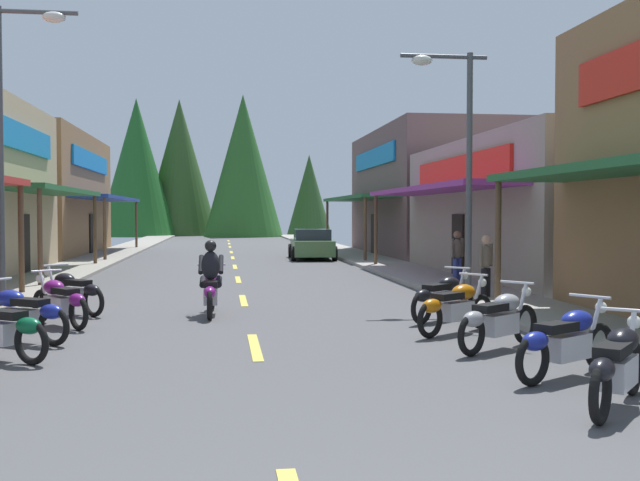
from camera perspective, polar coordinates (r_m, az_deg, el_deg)
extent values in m
cube|color=#4C4C4F|center=(29.61, -6.51, -2.15)|extent=(9.71, 83.33, 0.10)
cube|color=gray|center=(30.10, -18.03, -1.96)|extent=(2.31, 83.33, 0.12)
cube|color=#9E9991|center=(30.31, 4.93, -1.84)|extent=(2.31, 83.33, 0.12)
cube|color=#E0C64C|center=(11.97, -5.00, -8.09)|extent=(0.16, 2.40, 0.01)
cube|color=#E0C64C|center=(18.28, -5.88, -4.58)|extent=(0.16, 2.40, 0.01)
cube|color=#E0C64C|center=(24.04, -6.27, -2.99)|extent=(0.16, 2.40, 0.01)
cube|color=#E0C64C|center=(29.83, -6.52, -2.01)|extent=(0.16, 2.40, 0.01)
cube|color=#E0C64C|center=(36.00, -6.69, -1.32)|extent=(0.16, 2.40, 0.01)
cube|color=#E0C64C|center=(41.22, -6.79, -0.89)|extent=(0.16, 2.40, 0.01)
cube|color=#E0C64C|center=(47.72, -6.89, -0.49)|extent=(0.16, 2.40, 0.01)
cube|color=#E0C64C|center=(52.80, -6.95, -0.25)|extent=(0.16, 2.40, 0.01)
cube|color=#E0C64C|center=(58.38, -7.01, -0.03)|extent=(0.16, 2.40, 0.01)
cylinder|color=brown|center=(20.40, -21.85, -0.07)|extent=(0.14, 0.14, 2.82)
cube|color=#236033|center=(26.93, -19.89, 3.61)|extent=(1.80, 9.56, 0.16)
cylinder|color=brown|center=(22.31, -20.60, 0.12)|extent=(0.14, 0.14, 2.82)
cylinder|color=brown|center=(31.29, -16.81, 0.68)|extent=(0.14, 0.14, 2.82)
cube|color=#197FCC|center=(27.23, -21.67, 7.28)|extent=(0.10, 7.43, 0.90)
cube|color=black|center=(27.14, -21.61, -0.34)|extent=(0.08, 1.10, 2.10)
cube|color=olive|center=(40.63, -21.39, 3.27)|extent=(6.14, 13.89, 6.15)
cube|color=navy|center=(39.87, -15.83, 3.11)|extent=(1.80, 12.50, 0.16)
cylinder|color=brown|center=(33.78, -16.12, 0.78)|extent=(0.14, 0.14, 2.82)
cylinder|color=brown|center=(45.78, -13.85, 1.11)|extent=(0.14, 0.14, 2.82)
cube|color=#197FCC|center=(40.08, -17.06, 5.80)|extent=(0.10, 9.73, 0.90)
cube|color=black|center=(40.01, -17.03, 0.44)|extent=(0.08, 1.10, 2.10)
cube|color=#236033|center=(13.76, 22.11, 5.18)|extent=(1.80, 8.24, 0.16)
cylinder|color=brown|center=(17.00, 13.43, -0.37)|extent=(0.14, 0.14, 2.82)
cube|color=gray|center=(26.18, 18.69, 2.27)|extent=(7.75, 12.91, 4.52)
cube|color=#8C338C|center=(24.46, 8.59, 3.87)|extent=(1.80, 11.62, 0.16)
cylinder|color=brown|center=(18.90, 11.25, -0.12)|extent=(0.14, 0.14, 2.82)
cylinder|color=brown|center=(29.73, 4.28, 0.69)|extent=(0.14, 0.14, 2.82)
cube|color=red|center=(24.73, 10.48, 5.30)|extent=(0.10, 9.04, 0.90)
cube|color=black|center=(24.72, 10.49, -0.45)|extent=(0.08, 1.10, 2.10)
cube|color=brown|center=(38.77, 9.46, 3.58)|extent=(7.26, 13.23, 6.33)
cube|color=#236033|center=(37.69, 2.85, 3.25)|extent=(1.80, 11.91, 0.16)
cylinder|color=brown|center=(31.91, 3.47, 0.79)|extent=(0.14, 0.14, 2.82)
cylinder|color=brown|center=(43.26, 0.56, 1.12)|extent=(0.14, 0.14, 2.82)
cube|color=#197FCC|center=(37.95, 4.11, 6.31)|extent=(0.10, 9.26, 0.90)
cube|color=black|center=(37.86, 4.12, 0.44)|extent=(0.08, 1.10, 2.10)
cylinder|color=#474C51|center=(17.63, -23.22, 5.71)|extent=(0.14, 0.14, 6.57)
cylinder|color=#474C51|center=(17.97, -21.36, 15.96)|extent=(2.06, 0.10, 0.10)
ellipsoid|color=silver|center=(17.83, -19.65, 15.76)|extent=(0.50, 0.30, 0.24)
cylinder|color=#474C51|center=(17.90, 11.32, 4.64)|extent=(0.14, 0.14, 5.87)
cylinder|color=#474C51|center=(18.06, 9.44, 13.69)|extent=(2.06, 0.10, 0.10)
ellipsoid|color=silver|center=(17.90, 7.78, 13.48)|extent=(0.50, 0.30, 0.24)
torus|color=black|center=(9.53, 22.79, -8.95)|extent=(0.50, 0.54, 0.64)
torus|color=black|center=(8.10, 20.63, -10.87)|extent=(0.50, 0.54, 0.64)
cube|color=silver|center=(8.80, 21.81, -9.33)|extent=(0.68, 0.71, 0.32)
ellipsoid|color=black|center=(8.93, 22.11, -7.07)|extent=(0.61, 0.63, 0.28)
cube|color=black|center=(8.50, 21.46, -7.79)|extent=(0.61, 0.63, 0.12)
ellipsoid|color=black|center=(8.10, 20.73, -9.21)|extent=(0.47, 0.49, 0.24)
cylinder|color=silver|center=(9.35, 22.65, -7.11)|extent=(0.29, 0.32, 0.71)
cylinder|color=silver|center=(9.18, 22.53, -4.94)|extent=(0.47, 0.43, 0.04)
sphere|color=white|center=(9.48, 22.87, -5.77)|extent=(0.16, 0.16, 0.16)
torus|color=black|center=(10.84, 20.56, -7.60)|extent=(0.60, 0.42, 0.64)
torus|color=black|center=(9.60, 15.93, -8.80)|extent=(0.60, 0.42, 0.64)
cube|color=silver|center=(10.19, 18.39, -7.73)|extent=(0.74, 0.60, 0.32)
ellipsoid|color=navy|center=(10.31, 19.02, -5.82)|extent=(0.64, 0.56, 0.28)
cube|color=black|center=(9.94, 17.62, -6.33)|extent=(0.66, 0.55, 0.12)
ellipsoid|color=navy|center=(9.60, 16.11, -7.40)|extent=(0.50, 0.43, 0.24)
cylinder|color=silver|center=(10.68, 20.22, -5.95)|extent=(0.35, 0.24, 0.71)
cylinder|color=silver|center=(10.53, 19.91, -4.03)|extent=(0.35, 0.53, 0.04)
sphere|color=white|center=(10.79, 20.67, -4.80)|extent=(0.16, 0.16, 0.16)
torus|color=black|center=(12.60, 15.40, -6.20)|extent=(0.57, 0.46, 0.64)
torus|color=black|center=(11.35, 11.50, -7.07)|extent=(0.57, 0.46, 0.64)
cube|color=silver|center=(11.96, 13.55, -6.24)|extent=(0.73, 0.64, 0.32)
ellipsoid|color=#99999E|center=(12.09, 14.08, -4.63)|extent=(0.64, 0.59, 0.28)
cube|color=black|center=(11.71, 12.91, -5.03)|extent=(0.65, 0.58, 0.12)
ellipsoid|color=#99999E|center=(11.36, 11.65, -5.90)|extent=(0.50, 0.45, 0.24)
cylinder|color=silver|center=(12.45, 15.11, -4.77)|extent=(0.33, 0.27, 0.71)
cylinder|color=silver|center=(12.31, 14.83, -3.11)|extent=(0.39, 0.51, 0.04)
sphere|color=white|center=(12.56, 15.49, -3.79)|extent=(0.16, 0.16, 0.16)
torus|color=black|center=(14.04, 12.20, -5.33)|extent=(0.58, 0.46, 0.64)
torus|color=black|center=(12.84, 8.40, -6.00)|extent=(0.58, 0.46, 0.64)
cube|color=silver|center=(13.42, 10.39, -5.31)|extent=(0.73, 0.64, 0.32)
ellipsoid|color=#BF660C|center=(13.54, 10.90, -3.89)|extent=(0.64, 0.59, 0.28)
cube|color=black|center=(13.19, 9.76, -4.22)|extent=(0.65, 0.58, 0.12)
ellipsoid|color=#BF660C|center=(12.85, 8.55, -4.96)|extent=(0.50, 0.45, 0.24)
cylinder|color=silver|center=(13.89, 11.91, -4.04)|extent=(0.34, 0.27, 0.71)
cylinder|color=silver|center=(13.76, 11.63, -2.55)|extent=(0.38, 0.51, 0.04)
sphere|color=white|center=(14.00, 12.29, -3.17)|extent=(0.16, 0.16, 0.16)
torus|color=black|center=(15.64, 10.92, -4.57)|extent=(0.56, 0.49, 0.64)
torus|color=black|center=(14.40, 7.77, -5.12)|extent=(0.56, 0.49, 0.64)
cube|color=silver|center=(15.01, 9.41, -4.53)|extent=(0.72, 0.66, 0.32)
ellipsoid|color=black|center=(15.14, 9.83, -3.26)|extent=(0.63, 0.60, 0.28)
cube|color=black|center=(14.77, 8.88, -3.54)|extent=(0.64, 0.60, 0.12)
ellipsoid|color=black|center=(14.41, 7.88, -4.19)|extent=(0.49, 0.47, 0.24)
cylinder|color=silver|center=(15.50, 10.67, -3.40)|extent=(0.32, 0.28, 0.71)
cylinder|color=silver|center=(15.37, 10.44, -2.06)|extent=(0.42, 0.49, 0.04)
sphere|color=white|center=(15.62, 10.99, -2.62)|extent=(0.16, 0.16, 0.16)
torus|color=black|center=(11.23, -21.17, -7.27)|extent=(0.58, 0.45, 0.64)
cube|color=black|center=(11.56, -22.85, -5.23)|extent=(0.65, 0.57, 0.12)
ellipsoid|color=#0C5933|center=(11.24, -21.36, -6.08)|extent=(0.50, 0.45, 0.24)
torus|color=black|center=(12.69, -19.67, -6.19)|extent=(0.59, 0.43, 0.64)
cube|color=silver|center=(13.22, -21.99, -5.54)|extent=(0.74, 0.61, 0.32)
ellipsoid|color=navy|center=(13.33, -22.59, -4.10)|extent=(0.64, 0.57, 0.28)
cube|color=black|center=(13.00, -21.25, -4.41)|extent=(0.66, 0.56, 0.12)
ellipsoid|color=navy|center=(12.70, -19.84, -5.14)|extent=(0.50, 0.44, 0.24)
torus|color=black|center=(15.56, -20.52, -4.69)|extent=(0.47, 0.57, 0.64)
torus|color=black|center=(14.22, -17.96, -5.29)|extent=(0.47, 0.57, 0.64)
cube|color=silver|center=(14.88, -19.30, -4.67)|extent=(0.65, 0.72, 0.32)
ellipsoid|color=#721972|center=(15.02, -19.66, -3.39)|extent=(0.60, 0.64, 0.28)
cube|color=black|center=(14.63, -18.88, -3.68)|extent=(0.59, 0.65, 0.12)
ellipsoid|color=#721972|center=(14.24, -18.07, -4.35)|extent=(0.46, 0.49, 0.24)
cylinder|color=silver|center=(15.41, -20.33, -3.52)|extent=(0.28, 0.33, 0.71)
cylinder|color=silver|center=(15.27, -20.16, -2.18)|extent=(0.50, 0.40, 0.04)
sphere|color=white|center=(15.54, -20.59, -2.74)|extent=(0.16, 0.16, 0.16)
torus|color=black|center=(17.18, -19.97, -4.06)|extent=(0.54, 0.51, 0.64)
torus|color=black|center=(15.97, -16.92, -4.48)|extent=(0.54, 0.51, 0.64)
cube|color=silver|center=(16.56, -18.50, -3.99)|extent=(0.70, 0.68, 0.32)
ellipsoid|color=black|center=(16.69, -18.92, -2.85)|extent=(0.63, 0.62, 0.28)
cube|color=black|center=(16.33, -18.00, -3.08)|extent=(0.63, 0.61, 0.12)
ellipsoid|color=black|center=(15.99, -17.03, -3.65)|extent=(0.49, 0.48, 0.24)
cylinder|color=silver|center=(17.04, -19.74, -2.99)|extent=(0.31, 0.30, 0.71)
cylinder|color=silver|center=(16.91, -19.52, -1.77)|extent=(0.44, 0.47, 0.04)
sphere|color=white|center=(17.16, -20.05, -2.29)|extent=(0.16, 0.16, 0.16)
torus|color=black|center=(16.49, -8.24, -4.21)|extent=(0.11, 0.64, 0.64)
torus|color=black|center=(15.00, -8.41, -4.83)|extent=(0.11, 0.64, 0.64)
cube|color=silver|center=(15.73, -8.33, -4.22)|extent=(0.29, 0.70, 0.32)
ellipsoid|color=#721972|center=(15.90, -8.31, -2.99)|extent=(0.33, 0.57, 0.28)
cube|color=black|center=(15.46, -8.36, -3.29)|extent=(0.29, 0.60, 0.12)
ellipsoid|color=#721972|center=(15.02, -8.41, -3.94)|extent=(0.25, 0.44, 0.24)
cylinder|color=silver|center=(16.33, -8.26, -3.11)|extent=(0.07, 0.37, 0.71)
cylinder|color=silver|center=(16.18, -8.28, -1.84)|extent=(0.60, 0.05, 0.04)
sphere|color=white|center=(16.47, -8.25, -2.37)|extent=(0.16, 0.16, 0.16)
ellipsoid|color=black|center=(15.53, -8.36, -1.89)|extent=(0.39, 0.39, 0.64)
sphere|color=black|center=(15.56, -8.36, -0.41)|extent=(0.24, 0.24, 0.24)
cylinder|color=black|center=(15.73, -8.91, -3.13)|extent=(0.15, 0.42, 0.24)
cylinder|color=black|center=(15.83, -9.07, -1.82)|extent=(0.11, 0.51, 0.40)
cylinder|color=black|center=(15.72, -7.75, -3.12)|extent=(0.15, 0.42, 0.24)
cylinder|color=black|center=(15.82, -7.57, -1.82)|extent=(0.11, 0.51, 0.40)
cylinder|color=#333F8C|center=(22.02, 10.28, -2.43)|extent=(0.14, 0.14, 0.81)
cylinder|color=#333F8C|center=(22.17, 10.56, -2.40)|extent=(0.14, 0.14, 0.81)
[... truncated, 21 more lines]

